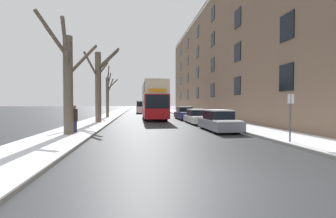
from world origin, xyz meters
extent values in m
plane|color=#303335|center=(0.00, 0.00, 0.00)|extent=(320.00, 320.00, 0.00)
cube|color=gray|center=(-6.23, 53.00, 0.07)|extent=(3.16, 130.00, 0.13)
cube|color=white|center=(-6.23, 53.00, 0.15)|extent=(3.13, 130.00, 0.03)
cube|color=gray|center=(6.23, 53.00, 0.07)|extent=(3.16, 130.00, 0.13)
cube|color=white|center=(6.23, 53.00, 0.15)|extent=(3.13, 130.00, 0.03)
cube|color=#7A604C|center=(12.31, 27.13, 8.36)|extent=(9.00, 50.59, 16.72)
cube|color=black|center=(7.78, 8.59, 3.68)|extent=(0.08, 1.40, 1.80)
cube|color=black|center=(7.78, 16.00, 3.68)|extent=(0.08, 1.40, 1.80)
cube|color=black|center=(7.78, 23.42, 3.68)|extent=(0.08, 1.40, 1.80)
cube|color=black|center=(7.78, 30.84, 3.68)|extent=(0.08, 1.40, 1.80)
cube|color=black|center=(7.78, 38.26, 3.68)|extent=(0.08, 1.40, 1.80)
cube|color=black|center=(7.78, 45.68, 3.68)|extent=(0.08, 1.40, 1.80)
cube|color=black|center=(7.78, 8.59, 7.02)|extent=(0.08, 1.40, 1.80)
cube|color=black|center=(7.78, 16.00, 7.02)|extent=(0.08, 1.40, 1.80)
cube|color=black|center=(7.78, 23.42, 7.02)|extent=(0.08, 1.40, 1.80)
cube|color=black|center=(7.78, 30.84, 7.02)|extent=(0.08, 1.40, 1.80)
cube|color=black|center=(7.78, 38.26, 7.02)|extent=(0.08, 1.40, 1.80)
cube|color=black|center=(7.78, 45.68, 7.02)|extent=(0.08, 1.40, 1.80)
cube|color=black|center=(7.78, 16.00, 10.37)|extent=(0.08, 1.40, 1.80)
cube|color=black|center=(7.78, 23.42, 10.37)|extent=(0.08, 1.40, 1.80)
cube|color=black|center=(7.78, 30.84, 10.37)|extent=(0.08, 1.40, 1.80)
cube|color=black|center=(7.78, 38.26, 10.37)|extent=(0.08, 1.40, 1.80)
cube|color=black|center=(7.78, 45.68, 10.37)|extent=(0.08, 1.40, 1.80)
cube|color=black|center=(7.78, 23.42, 13.71)|extent=(0.08, 1.40, 1.80)
cube|color=black|center=(7.78, 30.84, 13.71)|extent=(0.08, 1.40, 1.80)
cube|color=black|center=(7.78, 38.26, 13.71)|extent=(0.08, 1.40, 1.80)
cube|color=black|center=(7.78, 45.68, 13.71)|extent=(0.08, 1.40, 1.80)
cube|color=beige|center=(7.77, 27.13, 16.20)|extent=(0.12, 49.58, 0.44)
cylinder|color=brown|center=(-6.07, 8.49, 2.92)|extent=(0.53, 0.53, 5.83)
cylinder|color=brown|center=(-6.41, 7.23, 5.45)|extent=(0.90, 2.67, 1.78)
cylinder|color=brown|center=(-5.84, 7.30, 5.05)|extent=(0.66, 2.53, 2.19)
cylinder|color=brown|center=(-5.48, 9.65, 4.75)|extent=(1.40, 2.51, 2.43)
cylinder|color=brown|center=(-6.58, 8.26, 5.41)|extent=(1.25, 0.71, 1.74)
cylinder|color=brown|center=(-5.79, 17.00, 3.41)|extent=(0.56, 0.56, 6.82)
cylinder|color=brown|center=(-4.85, 17.12, 6.11)|extent=(2.05, 0.46, 2.16)
cylinder|color=brown|center=(-6.32, 16.47, 5.47)|extent=(1.30, 1.31, 2.42)
cylinder|color=brown|center=(-4.77, 16.39, 6.15)|extent=(2.24, 1.45, 1.76)
cylinder|color=brown|center=(-5.48, 18.04, 5.42)|extent=(0.84, 2.25, 1.73)
cylinder|color=brown|center=(-5.93, 24.76, 2.66)|extent=(0.39, 0.39, 5.32)
cylinder|color=brown|center=(-5.90, 25.25, 5.15)|extent=(0.20, 1.12, 1.99)
cylinder|color=brown|center=(-5.62, 23.96, 4.68)|extent=(0.77, 1.74, 2.01)
cylinder|color=brown|center=(-5.26, 24.55, 4.39)|extent=(1.46, 0.57, 1.40)
cylinder|color=brown|center=(-5.50, 24.13, 4.04)|extent=(1.03, 1.42, 2.05)
cylinder|color=brown|center=(-5.67, 23.60, 5.63)|extent=(0.66, 2.42, 1.63)
cube|color=red|center=(-0.06, 22.57, 1.63)|extent=(2.59, 10.45, 2.57)
cube|color=beige|center=(-0.06, 22.57, 3.63)|extent=(2.54, 10.24, 1.43)
cube|color=beige|center=(-0.06, 22.57, 4.40)|extent=(2.54, 10.24, 0.12)
cube|color=black|center=(-0.06, 22.57, 2.12)|extent=(2.62, 9.20, 1.34)
cube|color=black|center=(-0.06, 22.57, 3.70)|extent=(2.62, 9.20, 1.08)
cube|color=black|center=(-0.06, 17.36, 2.12)|extent=(2.33, 0.06, 1.40)
cube|color=orange|center=(-0.06, 17.35, 3.27)|extent=(1.82, 0.05, 0.32)
cylinder|color=black|center=(-1.19, 19.43, 0.52)|extent=(0.30, 1.04, 1.04)
cylinder|color=black|center=(1.07, 19.43, 0.52)|extent=(0.30, 1.04, 1.04)
cylinder|color=black|center=(-1.19, 25.49, 0.52)|extent=(0.30, 1.04, 1.04)
cylinder|color=black|center=(1.07, 25.49, 0.52)|extent=(0.30, 1.04, 1.04)
cube|color=slate|center=(3.59, 9.87, 0.48)|extent=(1.81, 4.45, 0.63)
cube|color=black|center=(3.59, 10.05, 1.11)|extent=(1.56, 2.23, 0.62)
cube|color=white|center=(3.59, 10.05, 1.46)|extent=(1.52, 2.11, 0.08)
cube|color=white|center=(3.59, 8.29, 0.83)|extent=(1.63, 1.16, 0.07)
cylinder|color=black|center=(2.79, 8.53, 0.33)|extent=(0.20, 0.65, 0.65)
cylinder|color=black|center=(4.38, 8.53, 0.33)|extent=(0.20, 0.65, 0.65)
cylinder|color=black|center=(2.79, 11.21, 0.33)|extent=(0.20, 0.65, 0.65)
cylinder|color=black|center=(4.38, 11.21, 0.33)|extent=(0.20, 0.65, 0.65)
cube|color=silver|center=(3.59, 15.63, 0.45)|extent=(1.73, 4.48, 0.56)
cube|color=black|center=(3.59, 15.81, 1.02)|extent=(1.49, 2.24, 0.58)
cube|color=white|center=(3.59, 15.81, 1.35)|extent=(1.45, 2.13, 0.09)
cube|color=white|center=(3.59, 14.04, 0.77)|extent=(1.56, 1.17, 0.07)
cylinder|color=black|center=(2.83, 14.29, 0.33)|extent=(0.20, 0.66, 0.66)
cylinder|color=black|center=(4.34, 14.29, 0.33)|extent=(0.20, 0.66, 0.66)
cylinder|color=black|center=(2.83, 16.98, 0.33)|extent=(0.20, 0.66, 0.66)
cylinder|color=black|center=(4.34, 16.98, 0.33)|extent=(0.20, 0.66, 0.66)
cube|color=navy|center=(3.59, 21.45, 0.53)|extent=(1.83, 4.53, 0.72)
cube|color=black|center=(3.59, 21.63, 1.19)|extent=(1.57, 2.27, 0.61)
cube|color=white|center=(3.59, 21.63, 1.52)|extent=(1.54, 2.15, 0.06)
cube|color=white|center=(3.59, 19.84, 0.91)|extent=(1.65, 1.18, 0.05)
cylinder|color=black|center=(2.78, 20.09, 0.30)|extent=(0.20, 0.60, 0.60)
cylinder|color=black|center=(4.39, 20.09, 0.30)|extent=(0.20, 0.60, 0.60)
cylinder|color=black|center=(2.78, 22.81, 0.30)|extent=(0.20, 0.60, 0.60)
cylinder|color=black|center=(4.39, 22.81, 0.30)|extent=(0.20, 0.60, 0.60)
cube|color=white|center=(-1.31, 40.03, 1.31)|extent=(1.91, 5.04, 2.18)
cube|color=black|center=(-1.31, 37.53, 1.82)|extent=(1.68, 0.06, 0.96)
cylinder|color=black|center=(-2.14, 38.42, 0.34)|extent=(0.22, 0.68, 0.68)
cylinder|color=black|center=(-0.47, 38.42, 0.34)|extent=(0.22, 0.68, 0.68)
cylinder|color=black|center=(-2.14, 41.65, 0.34)|extent=(0.22, 0.68, 0.68)
cylinder|color=black|center=(-0.47, 41.65, 0.34)|extent=(0.22, 0.68, 0.68)
cylinder|color=navy|center=(-5.89, 9.27, 0.43)|extent=(0.19, 0.19, 0.86)
cylinder|color=navy|center=(-5.97, 9.11, 0.43)|extent=(0.19, 0.19, 0.86)
cylinder|color=#2D2319|center=(-5.93, 9.19, 1.23)|extent=(0.40, 0.40, 0.75)
sphere|color=#8C6647|center=(-5.93, 9.19, 1.73)|extent=(0.24, 0.24, 0.24)
cylinder|color=#4C4F54|center=(4.95, 4.31, 1.20)|extent=(0.07, 0.07, 2.40)
cube|color=silver|center=(4.95, 4.29, 2.15)|extent=(0.32, 0.02, 0.44)
camera|label=1|loc=(-2.09, -5.22, 1.94)|focal=24.00mm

